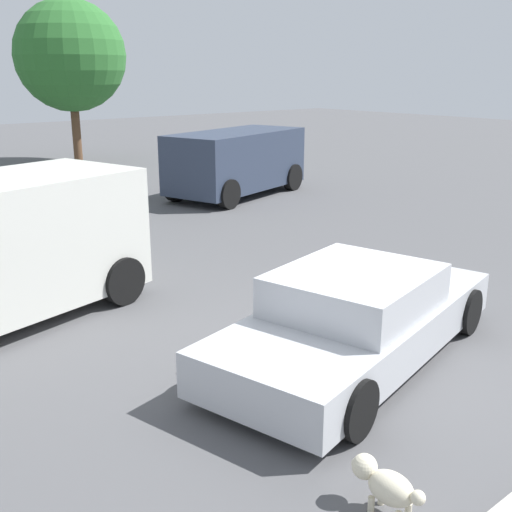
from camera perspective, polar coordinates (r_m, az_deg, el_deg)
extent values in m
plane|color=#515154|center=(8.33, 8.10, -8.67)|extent=(80.00, 80.00, 0.00)
cube|color=#B7BABF|center=(8.03, 9.24, -6.38)|extent=(4.96, 2.83, 0.53)
cube|color=#B7BABF|center=(7.76, 9.07, -3.10)|extent=(2.29, 2.07, 0.50)
cube|color=slate|center=(8.55, 12.01, -1.39)|extent=(0.41, 1.51, 0.42)
cube|color=slate|center=(7.00, 5.45, -5.18)|extent=(0.41, 1.51, 0.42)
cylinder|color=black|center=(9.79, 9.29, -2.78)|extent=(0.67, 0.36, 0.64)
cylinder|color=black|center=(9.18, 18.79, -4.80)|extent=(0.67, 0.36, 0.64)
cylinder|color=black|center=(7.26, -3.08, -9.67)|extent=(0.67, 0.36, 0.64)
cylinder|color=black|center=(6.42, 9.07, -13.64)|extent=(0.67, 0.36, 0.64)
ellipsoid|color=beige|center=(5.52, 12.28, -20.09)|extent=(0.31, 0.43, 0.27)
sphere|color=beige|center=(5.59, 9.93, -18.48)|extent=(0.22, 0.22, 0.22)
sphere|color=beige|center=(5.63, 9.25, -18.25)|extent=(0.10, 0.10, 0.10)
cylinder|color=beige|center=(5.64, 10.51, -21.51)|extent=(0.06, 0.06, 0.15)
cylinder|color=beige|center=(5.74, 11.41, -20.78)|extent=(0.06, 0.06, 0.15)
cylinder|color=beige|center=(5.64, 13.80, -21.75)|extent=(0.06, 0.06, 0.15)
sphere|color=beige|center=(5.40, 14.63, -20.66)|extent=(0.12, 0.12, 0.12)
cylinder|color=black|center=(9.97, -12.18, -2.21)|extent=(0.80, 0.43, 0.76)
cylinder|color=black|center=(11.41, -18.59, -0.33)|extent=(0.80, 0.43, 0.76)
cube|color=#2D384C|center=(18.36, -1.80, 8.82)|extent=(4.89, 3.13, 1.63)
cube|color=slate|center=(16.58, -6.37, 9.14)|extent=(0.51, 1.61, 0.65)
cylinder|color=black|center=(16.60, -2.55, 5.70)|extent=(0.84, 0.46, 0.80)
cylinder|color=black|center=(17.75, -7.39, 6.29)|extent=(0.84, 0.46, 0.80)
cylinder|color=black|center=(19.33, 3.37, 7.23)|extent=(0.84, 0.46, 0.80)
cylinder|color=black|center=(20.33, -1.15, 7.72)|extent=(0.84, 0.46, 0.80)
cylinder|color=brown|center=(26.05, -16.15, 10.95)|extent=(0.33, 0.33, 2.53)
sphere|color=#2D6B2D|center=(25.96, -16.67, 17.20)|extent=(4.21, 4.21, 4.21)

